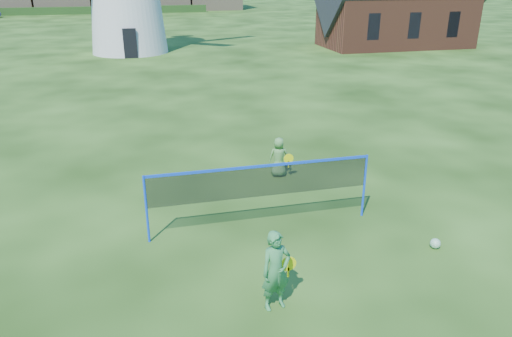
{
  "coord_description": "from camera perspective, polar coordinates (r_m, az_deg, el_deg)",
  "views": [
    {
      "loc": [
        -2.15,
        -8.85,
        5.41
      ],
      "look_at": [
        0.2,
        0.5,
        1.5
      ],
      "focal_mm": 33.96,
      "sensor_mm": 36.0,
      "label": 1
    }
  ],
  "objects": [
    {
      "name": "badminton_net",
      "position": [
        10.62,
        0.61,
        -1.62
      ],
      "size": [
        5.05,
        0.05,
        1.55
      ],
      "color": "blue",
      "rests_on": "ground"
    },
    {
      "name": "player_girl",
      "position": [
        8.36,
        2.37,
        -11.95
      ],
      "size": [
        0.72,
        0.45,
        1.47
      ],
      "rotation": [
        0.0,
        0.0,
        0.2
      ],
      "color": "#338143",
      "rests_on": "ground"
    },
    {
      "name": "play_ball",
      "position": [
        10.99,
        20.37,
        -8.28
      ],
      "size": [
        0.22,
        0.22,
        0.22
      ],
      "primitive_type": "sphere",
      "color": "green",
      "rests_on": "ground"
    },
    {
      "name": "player_boy",
      "position": [
        13.7,
        2.72,
        1.36
      ],
      "size": [
        0.67,
        0.46,
        1.14
      ],
      "rotation": [
        0.0,
        0.0,
        2.96
      ],
      "color": "#4F8841",
      "rests_on": "ground"
    },
    {
      "name": "chapel",
      "position": [
        40.61,
        16.24,
        17.52
      ],
      "size": [
        11.61,
        5.63,
        9.82
      ],
      "color": "brown",
      "rests_on": "ground"
    },
    {
      "name": "ground",
      "position": [
        10.59,
        -0.39,
        -8.64
      ],
      "size": [
        220.0,
        220.0,
        0.0
      ],
      "primitive_type": "plane",
      "color": "black",
      "rests_on": "ground"
    }
  ]
}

